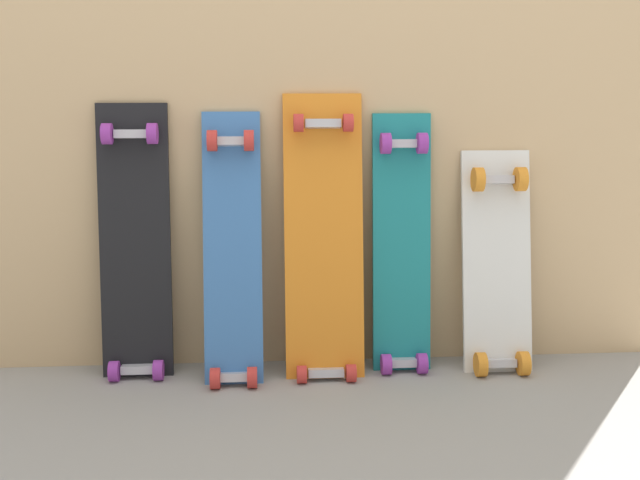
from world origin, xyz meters
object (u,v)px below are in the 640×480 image
object	(u,v)px
skateboard_black	(135,253)
skateboard_orange	(324,248)
skateboard_white	(497,271)
skateboard_blue	(233,259)
skateboard_teal	(402,254)

from	to	relation	value
skateboard_black	skateboard_orange	size ratio (longest dim) A/B	0.96
skateboard_white	skateboard_blue	bearing A→B (deg)	-178.54
skateboard_blue	skateboard_white	xyz separation A→B (m)	(0.79, 0.02, -0.06)
skateboard_blue	skateboard_orange	world-z (taller)	skateboard_orange
skateboard_blue	skateboard_teal	distance (m)	0.51
skateboard_blue	skateboard_white	distance (m)	0.79
skateboard_black	skateboard_teal	distance (m)	0.79
skateboard_blue	skateboard_teal	bearing A→B (deg)	4.89
skateboard_teal	skateboard_white	distance (m)	0.29
skateboard_orange	skateboard_blue	bearing A→B (deg)	-176.32
skateboard_black	skateboard_white	distance (m)	1.08
skateboard_orange	skateboard_teal	bearing A→B (deg)	6.25
skateboard_black	skateboard_orange	bearing A→B (deg)	-2.94
skateboard_black	skateboard_orange	distance (m)	0.55
skateboard_black	skateboard_blue	distance (m)	0.29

